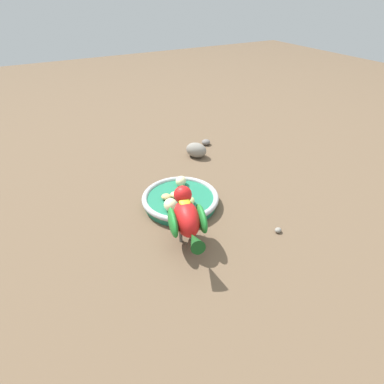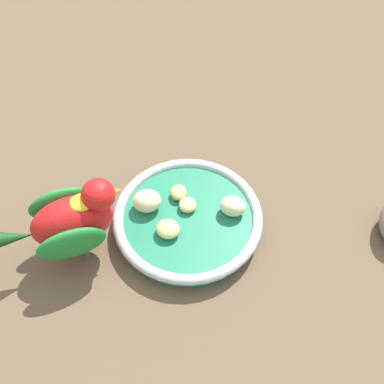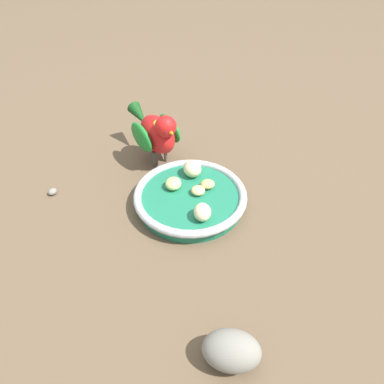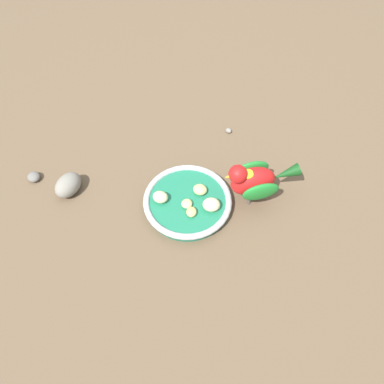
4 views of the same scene
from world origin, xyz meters
TOP-DOWN VIEW (x-y plane):
  - ground_plane at (0.00, 0.00)m, footprint 4.00×4.00m
  - feeding_bowl at (0.02, -0.01)m, footprint 0.20×0.20m
  - apple_piece_0 at (0.06, 0.02)m, footprint 0.05×0.05m
  - apple_piece_1 at (0.05, -0.02)m, footprint 0.03×0.03m
  - apple_piece_2 at (0.01, 0.02)m, footprint 0.04×0.04m
  - apple_piece_3 at (-0.01, -0.07)m, footprint 0.04×0.04m
  - apple_piece_4 at (0.03, -0.02)m, footprint 0.03×0.03m
  - parrot at (0.07, 0.12)m, footprint 0.10×0.17m

SIDE VIEW (x-z plane):
  - ground_plane at x=0.00m, z-range 0.00..0.00m
  - feeding_bowl at x=0.02m, z-range 0.00..0.03m
  - apple_piece_4 at x=0.03m, z-range 0.02..0.04m
  - apple_piece_1 at x=0.05m, z-range 0.02..0.04m
  - apple_piece_2 at x=0.01m, z-range 0.02..0.04m
  - apple_piece_3 at x=-0.01m, z-range 0.02..0.05m
  - apple_piece_0 at x=0.06m, z-range 0.02..0.05m
  - parrot at x=0.07m, z-range 0.01..0.13m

